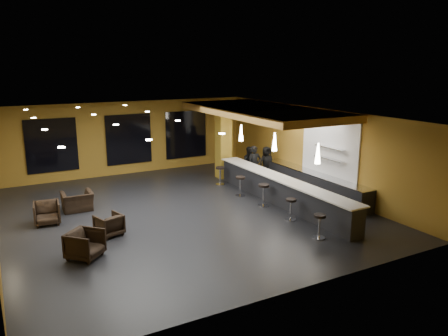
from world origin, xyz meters
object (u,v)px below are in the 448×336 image
prep_counter (313,184)px  staff_a (254,165)px  pendant_0 (318,153)px  pendant_1 (275,142)px  armchair_d (77,201)px  armchair_b (109,225)px  bar_stool_4 (220,173)px  pendant_2 (241,133)px  staff_c (267,163)px  staff_b (250,164)px  armchair_a (85,244)px  bar_stool_3 (240,184)px  bar_stool_2 (264,192)px  bar_counter (281,192)px  column (223,141)px  bar_stool_0 (319,223)px  bar_stool_1 (291,206)px  armchair_c (47,213)px

prep_counter → staff_a: bearing=119.4°
pendant_0 → pendant_1: same height
pendant_0 → armchair_d: (-6.97, 4.95, -2.00)m
armchair_b → bar_stool_4: 6.77m
pendant_2 → staff_c: bearing=12.9°
pendant_0 → pendant_1: (0.00, 2.50, 0.00)m
staff_b → armchair_a: staff_b is taller
staff_a → armchair_a: (-8.18, -4.19, -0.47)m
staff_b → armchair_a: (-8.37, -4.88, -0.39)m
armchair_d → bar_stool_3: (6.16, -1.29, 0.17)m
staff_b → bar_stool_2: staff_b is taller
bar_counter → column: column is taller
pendant_1 → staff_a: pendant_1 is taller
armchair_a → bar_stool_0: bearing=-61.2°
staff_a → armchair_b: staff_a is taller
staff_b → bar_stool_3: staff_b is taller
staff_a → bar_stool_0: size_ratio=2.24×
armchair_a → bar_stool_1: bearing=-46.7°
pendant_2 → armchair_c: bearing=-173.1°
prep_counter → bar_stool_4: (-2.74, 3.03, 0.09)m
armchair_c → staff_a: bearing=11.0°
bar_stool_3 → pendant_2: bearing=58.9°
bar_counter → staff_c: staff_c is taller
column → armchair_b: 8.09m
armchair_b → bar_stool_0: bar_stool_0 is taller
armchair_a → bar_stool_2: (6.84, 1.43, 0.15)m
staff_a → bar_stool_4: staff_a is taller
pendant_0 → armchair_c: (-8.12, 4.01, -1.97)m
pendant_0 → bar_stool_1: bearing=149.9°
staff_a → armchair_c: bearing=-167.3°
pendant_0 → bar_stool_1: size_ratio=0.91×
bar_counter → bar_stool_0: (-0.92, -3.30, -0.01)m
pendant_1 → staff_c: size_ratio=0.46×
prep_counter → armchair_b: prep_counter is taller
prep_counter → armchair_d: size_ratio=5.59×
bar_stool_2 → bar_stool_3: 1.53m
armchair_d → bar_stool_1: bearing=145.3°
bar_stool_4 → armchair_a: bearing=-144.6°
armchair_a → armchair_d: armchair_a is taller
staff_a → staff_c: bearing=32.8°
armchair_c → bar_stool_3: (7.31, -0.36, 0.13)m
bar_stool_3 → pendant_0: bearing=-77.5°
bar_counter → pendant_0: 2.72m
bar_stool_0 → armchair_c: bearing=143.5°
bar_stool_1 → bar_stool_0: bearing=-96.8°
staff_b → bar_stool_2: size_ratio=1.84×
pendant_0 → bar_counter: bearing=90.0°
pendant_0 → bar_stool_0: pendant_0 is taller
armchair_a → bar_stool_4: 8.32m
bar_stool_3 → prep_counter: bearing=-22.4°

